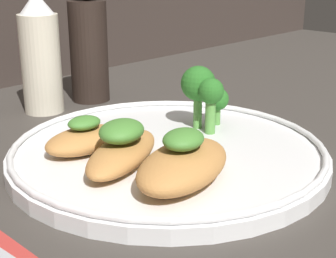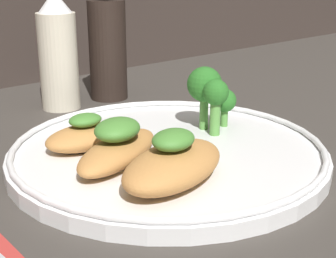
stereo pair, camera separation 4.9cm
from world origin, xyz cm
name	(u,v)px [view 2 (the right image)]	position (x,y,z in cm)	size (l,w,h in cm)	color
ground_plane	(168,166)	(0.00, 0.00, -0.50)	(180.00, 180.00, 1.00)	#3D3833
plate	(168,152)	(0.00, 0.00, 0.99)	(30.76, 30.76, 2.00)	white
grilled_meat_front	(173,163)	(-4.61, -6.25, 3.10)	(12.77, 9.42, 4.56)	#BC7F42
grilled_meat_middle	(118,147)	(-5.80, -0.01, 3.02)	(12.32, 9.16, 4.18)	#BC7F42
grilled_meat_back	(86,135)	(-6.01, 5.15, 2.70)	(8.42, 5.08, 3.46)	#BC7F42
broccoli_bunch	(212,92)	(7.04, 1.35, 5.62)	(5.46, 5.68, 6.79)	#569942
sauce_bottle	(58,54)	(0.99, 23.20, 7.19)	(4.95, 4.95, 15.03)	beige
pepper_grinder	(108,45)	(8.50, 23.20, 7.51)	(5.11, 5.11, 16.76)	black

